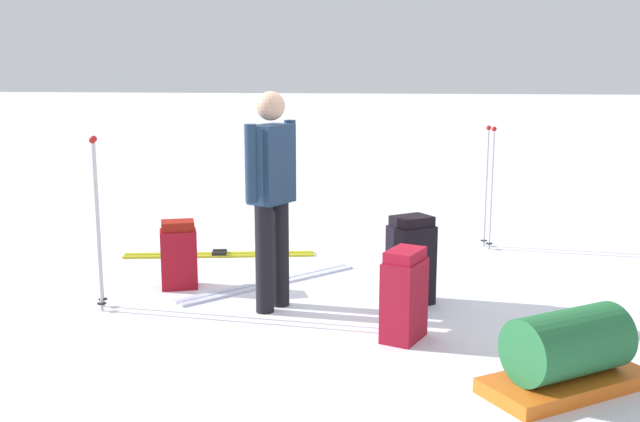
{
  "coord_description": "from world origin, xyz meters",
  "views": [
    {
      "loc": [
        6.14,
        0.62,
        1.92
      ],
      "look_at": [
        0.0,
        0.0,
        0.7
      ],
      "focal_mm": 42.64,
      "sensor_mm": 36.0,
      "label": 1
    }
  ],
  "objects_px": {
    "skier_standing": "(272,189)",
    "ski_poles_planted_far": "(489,181)",
    "backpack_small_spare": "(404,296)",
    "backpack_bright": "(411,261)",
    "ski_pair_far": "(220,254)",
    "ski_poles_planted_near": "(97,215)",
    "gear_sled": "(567,354)",
    "ski_pair_near": "(269,283)",
    "backpack_large_dark": "(179,255)"
  },
  "relations": [
    {
      "from": "ski_pair_near",
      "to": "ski_poles_planted_near",
      "type": "height_order",
      "value": "ski_poles_planted_near"
    },
    {
      "from": "skier_standing",
      "to": "ski_poles_planted_near",
      "type": "relative_size",
      "value": 1.25
    },
    {
      "from": "backpack_large_dark",
      "to": "gear_sled",
      "type": "relative_size",
      "value": 0.53
    },
    {
      "from": "backpack_bright",
      "to": "skier_standing",
      "type": "bearing_deg",
      "value": -77.94
    },
    {
      "from": "gear_sled",
      "to": "skier_standing",
      "type": "bearing_deg",
      "value": -123.78
    },
    {
      "from": "skier_standing",
      "to": "backpack_bright",
      "type": "bearing_deg",
      "value": 102.06
    },
    {
      "from": "ski_pair_far",
      "to": "ski_poles_planted_far",
      "type": "xyz_separation_m",
      "value": [
        -0.61,
        2.71,
        0.7
      ]
    },
    {
      "from": "ski_poles_planted_far",
      "to": "gear_sled",
      "type": "xyz_separation_m",
      "value": [
        3.51,
        0.07,
        -0.48
      ]
    },
    {
      "from": "backpack_bright",
      "to": "ski_pair_far",
      "type": "bearing_deg",
      "value": -125.66
    },
    {
      "from": "backpack_small_spare",
      "to": "ski_poles_planted_far",
      "type": "height_order",
      "value": "ski_poles_planted_far"
    },
    {
      "from": "skier_standing",
      "to": "ski_pair_near",
      "type": "relative_size",
      "value": 1.21
    },
    {
      "from": "ski_pair_far",
      "to": "ski_poles_planted_far",
      "type": "bearing_deg",
      "value": 102.72
    },
    {
      "from": "ski_poles_planted_near",
      "to": "gear_sled",
      "type": "bearing_deg",
      "value": 70.4
    },
    {
      "from": "ski_pair_near",
      "to": "backpack_small_spare",
      "type": "distance_m",
      "value": 1.71
    },
    {
      "from": "backpack_bright",
      "to": "backpack_large_dark",
      "type": "bearing_deg",
      "value": -97.2
    },
    {
      "from": "backpack_small_spare",
      "to": "gear_sled",
      "type": "xyz_separation_m",
      "value": [
        0.75,
        0.95,
        -0.09
      ]
    },
    {
      "from": "backpack_large_dark",
      "to": "backpack_small_spare",
      "type": "bearing_deg",
      "value": 61.1
    },
    {
      "from": "backpack_small_spare",
      "to": "ski_poles_planted_near",
      "type": "bearing_deg",
      "value": -100.44
    },
    {
      "from": "backpack_large_dark",
      "to": "backpack_small_spare",
      "type": "relative_size",
      "value": 0.9
    },
    {
      "from": "skier_standing",
      "to": "ski_pair_near",
      "type": "height_order",
      "value": "skier_standing"
    },
    {
      "from": "skier_standing",
      "to": "gear_sled",
      "type": "bearing_deg",
      "value": 56.22
    },
    {
      "from": "ski_pair_near",
      "to": "backpack_bright",
      "type": "bearing_deg",
      "value": 71.23
    },
    {
      "from": "skier_standing",
      "to": "ski_poles_planted_far",
      "type": "relative_size",
      "value": 1.34
    },
    {
      "from": "backpack_small_spare",
      "to": "ski_pair_near",
      "type": "bearing_deg",
      "value": -136.48
    },
    {
      "from": "skier_standing",
      "to": "backpack_bright",
      "type": "height_order",
      "value": "skier_standing"
    },
    {
      "from": "ski_pair_near",
      "to": "backpack_small_spare",
      "type": "relative_size",
      "value": 2.17
    },
    {
      "from": "ski_pair_near",
      "to": "skier_standing",
      "type": "bearing_deg",
      "value": 12.15
    },
    {
      "from": "backpack_bright",
      "to": "ski_poles_planted_far",
      "type": "distance_m",
      "value": 2.16
    },
    {
      "from": "backpack_small_spare",
      "to": "ski_pair_far",
      "type": "bearing_deg",
      "value": -139.81
    },
    {
      "from": "ski_pair_far",
      "to": "ski_poles_planted_far",
      "type": "distance_m",
      "value": 2.86
    },
    {
      "from": "backpack_bright",
      "to": "gear_sled",
      "type": "bearing_deg",
      "value": 29.95
    },
    {
      "from": "ski_pair_far",
      "to": "backpack_bright",
      "type": "distance_m",
      "value": 2.34
    },
    {
      "from": "backpack_large_dark",
      "to": "ski_poles_planted_far",
      "type": "height_order",
      "value": "ski_poles_planted_far"
    },
    {
      "from": "backpack_bright",
      "to": "ski_poles_planted_near",
      "type": "xyz_separation_m",
      "value": [
        0.37,
        -2.42,
        0.4
      ]
    },
    {
      "from": "ski_pair_near",
      "to": "ski_pair_far",
      "type": "relative_size",
      "value": 0.74
    },
    {
      "from": "ski_pair_near",
      "to": "gear_sled",
      "type": "relative_size",
      "value": 1.28
    },
    {
      "from": "skier_standing",
      "to": "backpack_bright",
      "type": "relative_size",
      "value": 2.36
    },
    {
      "from": "backpack_large_dark",
      "to": "backpack_small_spare",
      "type": "distance_m",
      "value": 2.19
    },
    {
      "from": "skier_standing",
      "to": "ski_poles_planted_far",
      "type": "xyz_separation_m",
      "value": [
        -2.19,
        1.91,
        -0.25
      ]
    },
    {
      "from": "backpack_small_spare",
      "to": "gear_sled",
      "type": "bearing_deg",
      "value": 52.01
    },
    {
      "from": "backpack_large_dark",
      "to": "ski_poles_planted_far",
      "type": "relative_size",
      "value": 0.46
    },
    {
      "from": "ski_pair_far",
      "to": "backpack_small_spare",
      "type": "relative_size",
      "value": 2.93
    },
    {
      "from": "skier_standing",
      "to": "backpack_small_spare",
      "type": "height_order",
      "value": "skier_standing"
    },
    {
      "from": "ski_pair_far",
      "to": "backpack_large_dark",
      "type": "height_order",
      "value": "backpack_large_dark"
    },
    {
      "from": "skier_standing",
      "to": "backpack_small_spare",
      "type": "bearing_deg",
      "value": 60.56
    },
    {
      "from": "backpack_large_dark",
      "to": "ski_poles_planted_near",
      "type": "relative_size",
      "value": 0.43
    },
    {
      "from": "ski_poles_planted_near",
      "to": "gear_sled",
      "type": "distance_m",
      "value": 3.56
    },
    {
      "from": "ski_pair_near",
      "to": "ski_poles_planted_far",
      "type": "relative_size",
      "value": 1.11
    },
    {
      "from": "skier_standing",
      "to": "ski_pair_far",
      "type": "bearing_deg",
      "value": -153.12
    },
    {
      "from": "backpack_large_dark",
      "to": "ski_poles_planted_near",
      "type": "height_order",
      "value": "ski_poles_planted_near"
    }
  ]
}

